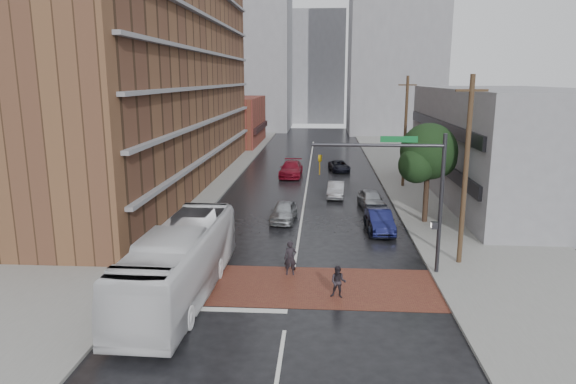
# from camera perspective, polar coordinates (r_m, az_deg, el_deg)

# --- Properties ---
(ground) EXTENTS (160.00, 160.00, 0.00)m
(ground) POSITION_cam_1_polar(r_m,az_deg,el_deg) (24.67, 0.30, -10.85)
(ground) COLOR black
(ground) RESTS_ON ground
(crosswalk) EXTENTS (14.00, 5.00, 0.02)m
(crosswalk) POSITION_cam_1_polar(r_m,az_deg,el_deg) (25.13, 0.37, -10.38)
(crosswalk) COLOR brown
(crosswalk) RESTS_ON ground
(sidewalk_west) EXTENTS (9.00, 90.00, 0.15)m
(sidewalk_west) POSITION_cam_1_polar(r_m,az_deg,el_deg) (50.26, -11.10, 1.17)
(sidewalk_west) COLOR gray
(sidewalk_west) RESTS_ON ground
(sidewalk_east) EXTENTS (9.00, 90.00, 0.15)m
(sidewalk_east) POSITION_cam_1_polar(r_m,az_deg,el_deg) (49.62, 15.52, 0.80)
(sidewalk_east) COLOR gray
(sidewalk_east) RESTS_ON ground
(apartment_block) EXTENTS (10.00, 44.00, 28.00)m
(apartment_block) POSITION_cam_1_polar(r_m,az_deg,el_deg) (49.25, -15.06, 17.04)
(apartment_block) COLOR brown
(apartment_block) RESTS_ON ground
(storefront_west) EXTENTS (8.00, 16.00, 7.00)m
(storefront_west) POSITION_cam_1_polar(r_m,az_deg,el_deg) (78.02, -6.11, 7.86)
(storefront_west) COLOR maroon
(storefront_west) RESTS_ON ground
(building_east) EXTENTS (11.00, 26.00, 9.00)m
(building_east) POSITION_cam_1_polar(r_m,az_deg,el_deg) (45.51, 23.29, 4.85)
(building_east) COLOR gray
(building_east) RESTS_ON ground
(distant_tower_west) EXTENTS (18.00, 16.00, 32.00)m
(distant_tower_west) POSITION_cam_1_polar(r_m,az_deg,el_deg) (101.96, -5.04, 16.01)
(distant_tower_west) COLOR gray
(distant_tower_west) RESTS_ON ground
(distant_tower_east) EXTENTS (16.00, 14.00, 36.00)m
(distant_tower_east) POSITION_cam_1_polar(r_m,az_deg,el_deg) (95.79, 11.93, 17.22)
(distant_tower_east) COLOR gray
(distant_tower_east) RESTS_ON ground
(distant_tower_center) EXTENTS (12.00, 10.00, 24.00)m
(distant_tower_center) POSITION_cam_1_polar(r_m,az_deg,el_deg) (117.63, 3.25, 13.62)
(distant_tower_center) COLOR gray
(distant_tower_center) RESTS_ON ground
(street_tree) EXTENTS (4.20, 4.10, 6.90)m
(street_tree) POSITION_cam_1_polar(r_m,az_deg,el_deg) (35.72, 15.35, 3.96)
(street_tree) COLOR #332319
(street_tree) RESTS_ON ground
(signal_mast) EXTENTS (6.50, 0.30, 7.20)m
(signal_mast) POSITION_cam_1_polar(r_m,az_deg,el_deg) (25.99, 13.64, 0.95)
(signal_mast) COLOR #2D2D33
(signal_mast) RESTS_ON ground
(utility_pole_near) EXTENTS (1.60, 0.26, 10.00)m
(utility_pole_near) POSITION_cam_1_polar(r_m,az_deg,el_deg) (28.00, 19.14, 2.27)
(utility_pole_near) COLOR #473321
(utility_pole_near) RESTS_ON ground
(utility_pole_far) EXTENTS (1.60, 0.26, 10.00)m
(utility_pole_far) POSITION_cam_1_polar(r_m,az_deg,el_deg) (47.42, 12.90, 6.61)
(utility_pole_far) COLOR #473321
(utility_pole_far) RESTS_ON ground
(transit_bus) EXTENTS (3.04, 11.84, 3.28)m
(transit_bus) POSITION_cam_1_polar(r_m,az_deg,el_deg) (23.95, -11.90, -7.65)
(transit_bus) COLOR silver
(transit_bus) RESTS_ON ground
(pedestrian_a) EXTENTS (0.68, 0.48, 1.77)m
(pedestrian_a) POSITION_cam_1_polar(r_m,az_deg,el_deg) (26.17, 0.27, -7.36)
(pedestrian_a) COLOR black
(pedestrian_a) RESTS_ON ground
(pedestrian_b) EXTENTS (0.83, 0.70, 1.51)m
(pedestrian_b) POSITION_cam_1_polar(r_m,az_deg,el_deg) (23.72, 5.60, -9.93)
(pedestrian_b) COLOR #262126
(pedestrian_b) RESTS_ON ground
(car_travel_a) EXTENTS (1.94, 4.15, 1.37)m
(car_travel_a) POSITION_cam_1_polar(r_m,az_deg,el_deg) (35.83, -0.46, -2.18)
(car_travel_a) COLOR #A4A8AC
(car_travel_a) RESTS_ON ground
(car_travel_b) EXTENTS (1.60, 3.97, 1.28)m
(car_travel_b) POSITION_cam_1_polar(r_m,az_deg,el_deg) (43.16, 5.35, 0.25)
(car_travel_b) COLOR #B0B2B8
(car_travel_b) RESTS_ON ground
(car_travel_c) EXTENTS (2.32, 5.37, 1.54)m
(car_travel_c) POSITION_cam_1_polar(r_m,az_deg,el_deg) (52.10, 0.35, 2.58)
(car_travel_c) COLOR maroon
(car_travel_c) RESTS_ON ground
(suv_travel) EXTENTS (2.48, 4.29, 1.12)m
(suv_travel) POSITION_cam_1_polar(r_m,az_deg,el_deg) (55.37, 5.71, 2.90)
(suv_travel) COLOR black
(suv_travel) RESTS_ON ground
(car_parked_near) EXTENTS (1.70, 4.29, 1.39)m
(car_parked_near) POSITION_cam_1_polar(r_m,az_deg,el_deg) (34.02, 10.15, -3.17)
(car_parked_near) COLOR #151849
(car_parked_near) RESTS_ON ground
(car_parked_mid) EXTENTS (1.89, 4.46, 1.28)m
(car_parked_mid) POSITION_cam_1_polar(r_m,az_deg,el_deg) (34.08, 10.13, -3.23)
(car_parked_mid) COLOR black
(car_parked_mid) RESTS_ON ground
(car_parked_far) EXTENTS (2.16, 4.36, 1.43)m
(car_parked_far) POSITION_cam_1_polar(r_m,az_deg,el_deg) (39.84, 9.23, -0.79)
(car_parked_far) COLOR #9A9DA2
(car_parked_far) RESTS_ON ground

